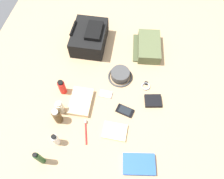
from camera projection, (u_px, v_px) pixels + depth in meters
ground_plane at (112, 93)px, 1.52m from camera, size 2.64×2.02×0.02m
backpack at (90, 37)px, 1.65m from camera, size 0.33×0.26×0.16m
toiletry_pouch at (148, 47)px, 1.65m from camera, size 0.30×0.23×0.08m
bucket_hat at (120, 75)px, 1.54m from camera, size 0.18×0.18×0.06m
shampoo_bottle at (39, 158)px, 1.21m from camera, size 0.03×0.03×0.17m
toothpaste_tube at (56, 140)px, 1.29m from camera, size 0.04×0.04×0.12m
cologne_bottle at (57, 116)px, 1.35m from camera, size 0.05×0.05×0.14m
lotion_bottle at (60, 107)px, 1.39m from camera, size 0.05×0.05×0.12m
sunscreen_spray at (62, 87)px, 1.46m from camera, size 0.05×0.05×0.12m
paperback_novel at (139, 164)px, 1.26m from camera, size 0.15×0.20×0.03m
cell_phone at (125, 111)px, 1.43m from camera, size 0.09×0.13×0.01m
media_player at (106, 94)px, 1.49m from camera, size 0.06×0.09×0.01m
wristwatch at (146, 86)px, 1.52m from camera, size 0.07×0.06×0.01m
toothbrush at (86, 130)px, 1.37m from camera, size 0.16×0.05×0.02m
wallet at (153, 101)px, 1.46m from camera, size 0.11×0.13×0.02m
notepad at (115, 131)px, 1.36m from camera, size 0.11×0.15×0.02m
folded_towel at (81, 102)px, 1.45m from camera, size 0.20×0.15×0.04m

